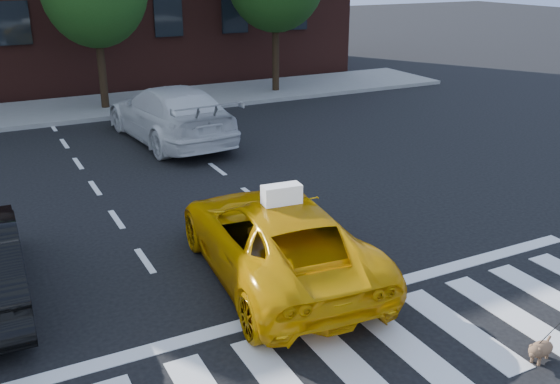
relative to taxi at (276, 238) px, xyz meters
name	(u,v)px	position (x,y,z in m)	size (l,w,h in m)	color
ground	(349,366)	(-0.32, -2.82, -0.71)	(120.00, 120.00, 0.00)	black
crosswalk	(349,366)	(-0.32, -2.82, -0.71)	(13.00, 2.40, 0.01)	silver
stop_line	(293,311)	(-0.32, -1.22, -0.71)	(12.00, 0.30, 0.01)	silver
sidewalk_far	(89,108)	(-0.32, 14.68, -0.64)	(30.00, 4.00, 0.15)	slate
taxi	(276,238)	(0.00, 0.00, 0.00)	(2.36, 5.12, 1.42)	#DD9804
white_suv	(170,114)	(1.08, 9.24, 0.14)	(2.37, 5.84, 1.69)	silver
dog	(540,350)	(2.07, -3.93, -0.52)	(0.56, 0.32, 0.33)	olive
taxi_sign	(282,194)	(0.00, -0.20, 0.87)	(0.65, 0.28, 0.32)	white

